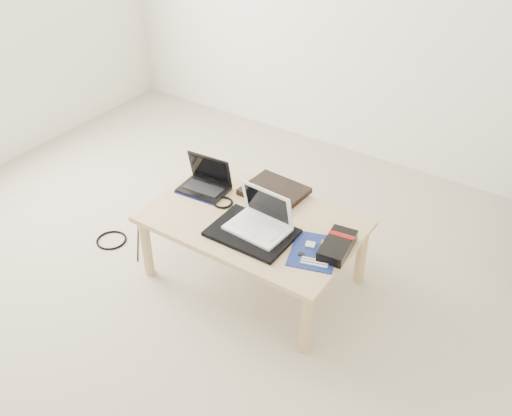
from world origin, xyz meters
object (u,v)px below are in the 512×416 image
Objects in this scene: coffee_table at (253,226)px; white_laptop at (261,220)px; netbook at (205,183)px; gpu_box at (337,246)px.

coffee_table is 3.56× the size of white_laptop.
white_laptop reaches higher than coffee_table.
netbook is 0.49m from white_laptop.
coffee_table is 0.15m from white_laptop.
gpu_box reaches higher than coffee_table.
netbook is 0.90× the size of white_laptop.
coffee_table is 0.49m from gpu_box.
white_laptop is 1.16× the size of gpu_box.
coffee_table is 3.95× the size of netbook.
gpu_box is (0.39, 0.07, -0.04)m from white_laptop.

